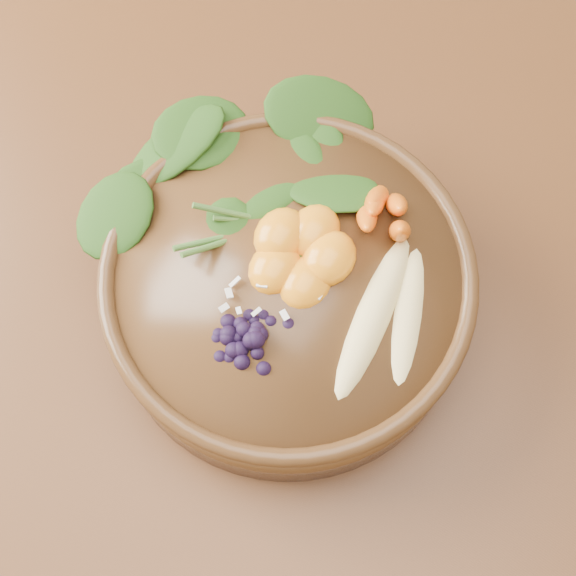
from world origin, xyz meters
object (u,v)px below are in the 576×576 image
(carrot_cluster, at_px, (398,194))
(mandarin_cluster, at_px, (301,247))
(banana_halves, at_px, (393,309))
(kale_heap, at_px, (270,175))
(dining_table, at_px, (291,313))
(stoneware_bowl, at_px, (288,293))
(blueberry_pile, at_px, (254,334))

(carrot_cluster, height_order, mandarin_cluster, carrot_cluster)
(banana_halves, bearing_deg, kale_heap, 156.45)
(dining_table, height_order, kale_heap, kale_heap)
(dining_table, bearing_deg, kale_heap, 141.57)
(kale_heap, xyz_separation_m, banana_halves, (0.13, -0.04, -0.01))
(carrot_cluster, bearing_deg, banana_halves, -66.94)
(carrot_cluster, distance_m, banana_halves, 0.09)
(stoneware_bowl, height_order, carrot_cluster, carrot_cluster)
(stoneware_bowl, bearing_deg, banana_halves, 7.95)
(blueberry_pile, bearing_deg, banana_halves, 43.69)
(dining_table, relative_size, mandarin_cluster, 17.15)
(kale_heap, height_order, carrot_cluster, carrot_cluster)
(dining_table, bearing_deg, carrot_cluster, 44.05)
(stoneware_bowl, distance_m, mandarin_cluster, 0.06)
(kale_heap, height_order, blueberry_pile, kale_heap)
(dining_table, distance_m, kale_heap, 0.20)
(mandarin_cluster, bearing_deg, blueberry_pile, -84.06)
(dining_table, distance_m, carrot_cluster, 0.23)
(carrot_cluster, xyz_separation_m, mandarin_cluster, (-0.04, -0.07, -0.02))
(blueberry_pile, bearing_deg, dining_table, 104.19)
(kale_heap, bearing_deg, mandarin_cluster, -36.58)
(stoneware_bowl, xyz_separation_m, carrot_cluster, (0.05, 0.08, 0.08))
(stoneware_bowl, xyz_separation_m, mandarin_cluster, (0.00, 0.02, 0.06))
(stoneware_bowl, relative_size, kale_heap, 1.53)
(kale_heap, distance_m, banana_halves, 0.14)
(kale_heap, relative_size, carrot_cluster, 2.38)
(banana_halves, bearing_deg, mandarin_cluster, 170.25)
(stoneware_bowl, bearing_deg, mandarin_cluster, 88.87)
(stoneware_bowl, xyz_separation_m, kale_heap, (-0.05, 0.06, 0.06))
(banana_halves, xyz_separation_m, blueberry_pile, (-0.08, -0.07, 0.01))
(kale_heap, xyz_separation_m, blueberry_pile, (0.06, -0.12, -0.00))
(dining_table, distance_m, blueberry_pile, 0.21)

